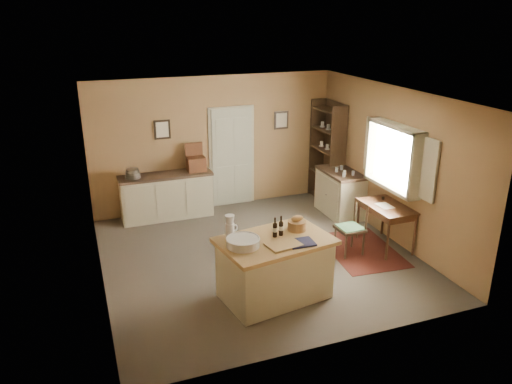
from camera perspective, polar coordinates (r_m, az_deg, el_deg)
ground at (r=8.45m, az=0.23°, el=-7.37°), size 5.00×5.00×0.00m
wall_back at (r=10.19m, az=-4.73°, el=5.58°), size 5.00×0.10×2.70m
wall_front at (r=5.82m, az=8.99°, el=-6.15°), size 5.00×0.10×2.70m
wall_left at (r=7.46m, az=-18.04°, el=-0.89°), size 0.10×5.00×2.70m
wall_right at (r=9.06m, az=15.23°, el=3.06°), size 0.10×5.00×2.70m
ceiling at (r=7.59m, az=0.25°, el=11.03°), size 5.00×5.00×0.00m
door at (r=10.34m, az=-2.77°, el=4.15°), size 0.97×0.06×2.11m
framed_prints at (r=10.14m, az=-3.66°, el=7.69°), size 2.82×0.02×0.38m
window at (r=8.81m, az=15.68°, el=3.90°), size 0.25×1.99×1.12m
work_island at (r=7.13m, az=2.09°, el=-8.52°), size 1.68×1.24×1.20m
sideboard at (r=9.95m, az=-10.13°, el=-0.29°), size 1.80×0.51×1.18m
rug at (r=8.84m, az=11.92°, el=-6.49°), size 1.23×1.69×0.01m
writing_desk at (r=8.80m, az=14.72°, el=-2.06°), size 0.61×0.99×0.82m
desk_chair at (r=8.51m, az=10.69°, el=-4.14°), size 0.43×0.43×0.90m
right_cabinet at (r=10.12m, az=9.58°, el=-0.05°), size 0.61×1.10×0.99m
shelving_unit at (r=10.69m, az=8.34°, el=4.51°), size 0.36×0.96×2.12m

